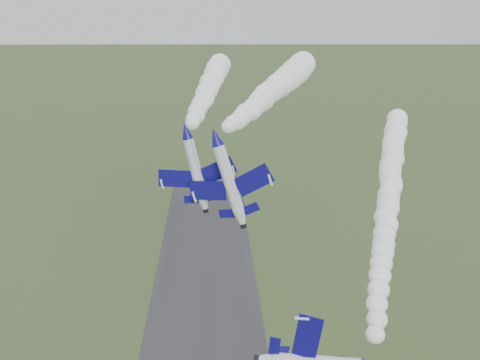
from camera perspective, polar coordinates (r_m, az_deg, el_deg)
The scene contains 5 objects.
smoke_trail_jet_lead at distance 86.14m, azimuth 15.70°, elevation -0.50°, with size 4.45×78.53×4.45m, color white, non-canonical shape.
jet_pair_left at distance 64.35m, azimuth -5.80°, elevation 5.26°, with size 9.59×11.65×3.34m.
smoke_trail_jet_pair_left at distance 95.29m, azimuth -3.25°, elevation 10.04°, with size 4.56×57.80×4.56m, color white, non-canonical shape.
jet_pair_right at distance 62.96m, azimuth -2.68°, elevation 4.63°, with size 10.36×12.56×4.10m.
smoke_trail_jet_pair_right at distance 93.30m, azimuth 3.81°, elevation 9.75°, with size 5.51×58.58×5.51m, color white, non-canonical shape.
Camera 1 is at (2.05, -41.21, 60.93)m, focal length 40.00 mm.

